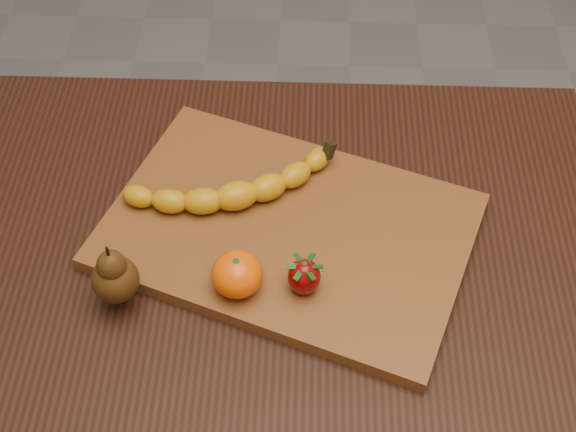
{
  "coord_description": "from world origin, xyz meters",
  "views": [
    {
      "loc": [
        0.1,
        -0.59,
        1.57
      ],
      "look_at": [
        0.08,
        0.05,
        0.8
      ],
      "focal_mm": 50.0,
      "sensor_mm": 36.0,
      "label": 1
    }
  ],
  "objects_px": {
    "pear": "(113,272)",
    "mandarin": "(237,274)",
    "cutting_board": "(288,231)",
    "table": "(231,309)"
  },
  "relations": [
    {
      "from": "table",
      "to": "pear",
      "type": "height_order",
      "value": "pear"
    },
    {
      "from": "pear",
      "to": "mandarin",
      "type": "relative_size",
      "value": 1.41
    },
    {
      "from": "cutting_board",
      "to": "pear",
      "type": "distance_m",
      "value": 0.23
    },
    {
      "from": "cutting_board",
      "to": "pear",
      "type": "relative_size",
      "value": 5.18
    },
    {
      "from": "table",
      "to": "mandarin",
      "type": "relative_size",
      "value": 16.25
    },
    {
      "from": "table",
      "to": "pear",
      "type": "bearing_deg",
      "value": -154.01
    },
    {
      "from": "pear",
      "to": "mandarin",
      "type": "height_order",
      "value": "pear"
    },
    {
      "from": "pear",
      "to": "table",
      "type": "bearing_deg",
      "value": 25.99
    },
    {
      "from": "table",
      "to": "cutting_board",
      "type": "xyz_separation_m",
      "value": [
        0.08,
        0.05,
        0.11
      ]
    },
    {
      "from": "cutting_board",
      "to": "mandarin",
      "type": "distance_m",
      "value": 0.12
    }
  ]
}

